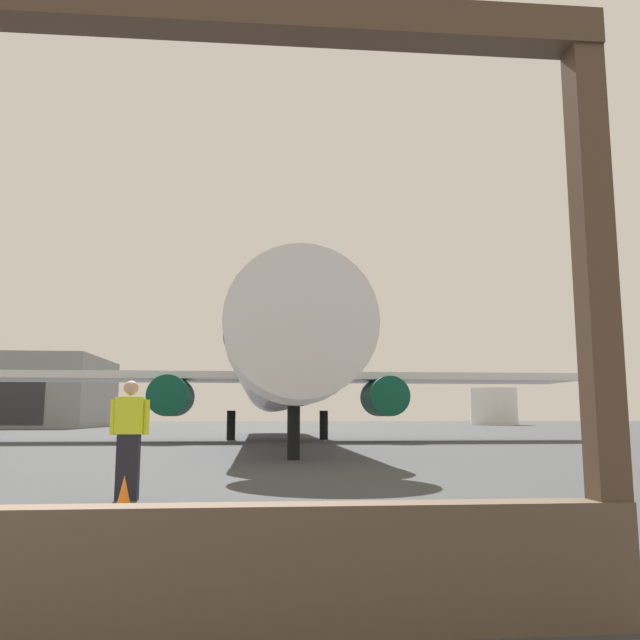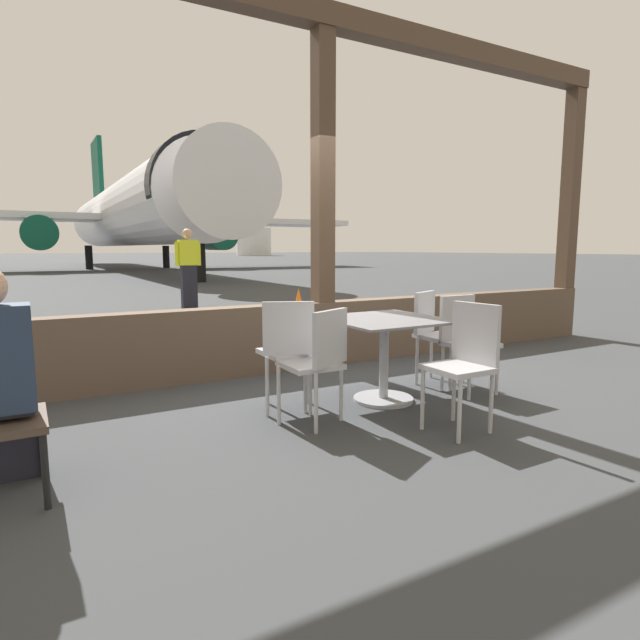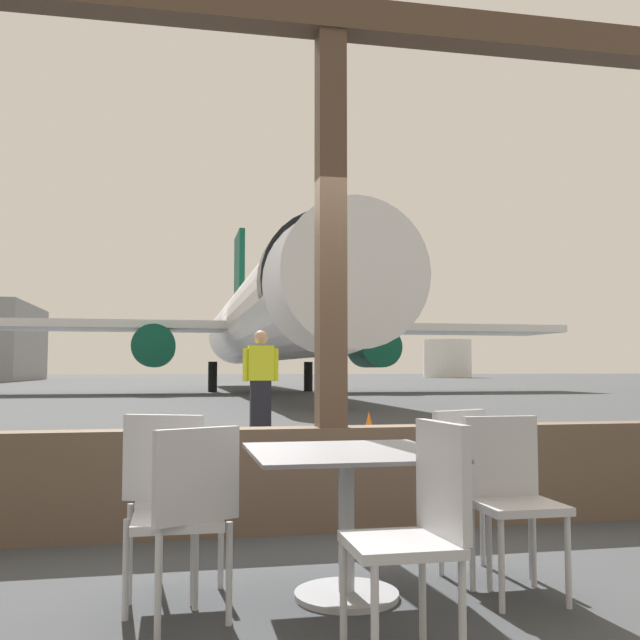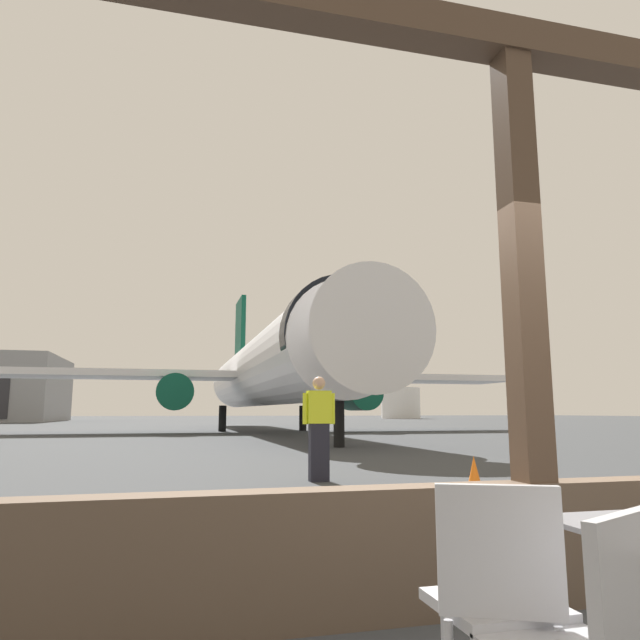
% 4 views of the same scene
% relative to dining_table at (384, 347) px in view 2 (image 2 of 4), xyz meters
% --- Properties ---
extents(ground_plane, '(220.00, 220.00, 0.00)m').
position_rel_dining_table_xyz_m(ground_plane, '(0.24, 41.48, -0.48)').
color(ground_plane, '#383A3D').
extents(window_frame, '(8.67, 0.24, 3.84)m').
position_rel_dining_table_xyz_m(window_frame, '(0.24, 1.48, 0.83)').
color(window_frame, brown).
rests_on(window_frame, ground).
extents(dining_table, '(0.96, 0.96, 0.72)m').
position_rel_dining_table_xyz_m(dining_table, '(0.00, 0.00, 0.00)').
color(dining_table, slate).
rests_on(dining_table, ground).
extents(cafe_chair_window_left, '(0.51, 0.51, 0.90)m').
position_rel_dining_table_xyz_m(cafe_chair_window_left, '(0.79, 0.26, 0.06)').
color(cafe_chair_window_left, '#B2B2B7').
rests_on(cafe_chair_window_left, ground).
extents(cafe_chair_window_right, '(0.40, 0.40, 0.88)m').
position_rel_dining_table_xyz_m(cafe_chair_window_right, '(0.83, -0.11, 0.05)').
color(cafe_chair_window_right, '#B2B2B7').
rests_on(cafe_chair_window_right, ground).
extents(cafe_chair_aisle_left, '(0.42, 0.42, 0.93)m').
position_rel_dining_table_xyz_m(cafe_chair_aisle_left, '(0.08, -0.87, 0.07)').
color(cafe_chair_aisle_left, '#B2B2B7').
rests_on(cafe_chair_aisle_left, ground).
extents(cafe_chair_aisle_right, '(0.50, 0.50, 0.91)m').
position_rel_dining_table_xyz_m(cafe_chair_aisle_right, '(-0.86, 0.12, 0.07)').
color(cafe_chair_aisle_right, '#B2B2B7').
rests_on(cafe_chair_aisle_right, ground).
extents(cafe_chair_side_extra, '(0.51, 0.51, 0.88)m').
position_rel_dining_table_xyz_m(cafe_chair_side_extra, '(-0.79, -0.26, 0.05)').
color(cafe_chair_side_extra, '#B2B2B7').
rests_on(cafe_chair_side_extra, ground).
extents(airplane, '(30.08, 34.80, 10.41)m').
position_rel_dining_table_xyz_m(airplane, '(3.37, 30.06, 2.96)').
color(airplane, silver).
rests_on(airplane, ground).
extents(ground_crew_worker, '(0.57, 0.22, 1.74)m').
position_rel_dining_table_xyz_m(ground_crew_worker, '(0.47, 7.77, 0.42)').
color(ground_crew_worker, black).
rests_on(ground_crew_worker, ground).
extents(traffic_cone, '(0.36, 0.36, 0.68)m').
position_rel_dining_table_xyz_m(traffic_cone, '(1.18, 3.89, -0.15)').
color(traffic_cone, orange).
rests_on(traffic_cone, ground).
extents(fuel_storage_tank, '(6.31, 6.31, 4.95)m').
position_rel_dining_table_xyz_m(fuel_storage_tank, '(34.22, 85.90, 2.00)').
color(fuel_storage_tank, white).
rests_on(fuel_storage_tank, ground).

